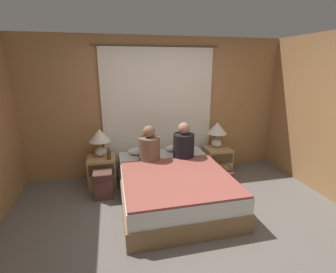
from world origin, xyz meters
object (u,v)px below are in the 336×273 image
bed (173,185)px  lamp_left (100,138)px  beer_bottle_on_left_stand (109,155)px  pillow_left (143,150)px  backpack_on_floor (103,183)px  nightstand_right (217,161)px  pillow_right (179,148)px  person_left_in_bed (149,147)px  person_right_in_bed (184,144)px  lamp_right (217,131)px  handbag_on_floor (224,177)px  nightstand_left (102,171)px

bed → lamp_left: size_ratio=4.27×
beer_bottle_on_left_stand → bed: bearing=-33.8°
lamp_left → pillow_left: 0.78m
backpack_on_floor → nightstand_right: bearing=11.4°
pillow_right → person_left_in_bed: bearing=-150.4°
bed → pillow_right: size_ratio=3.80×
pillow_left → person_right_in_bed: 0.77m
lamp_right → beer_bottle_on_left_stand: lamp_right is taller
lamp_right → pillow_left: (-1.40, 0.03, -0.29)m
person_left_in_bed → person_right_in_bed: size_ratio=0.97×
nightstand_right → bed: bearing=-145.3°
pillow_left → pillow_right: same height
bed → handbag_on_floor: size_ratio=5.61×
bed → pillow_left: 0.95m
backpack_on_floor → bed: bearing=-16.7°
lamp_right → nightstand_left: bearing=-178.1°
nightstand_left → beer_bottle_on_left_stand: 0.37m
lamp_left → beer_bottle_on_left_stand: bearing=-53.9°
lamp_left → beer_bottle_on_left_stand: (0.13, -0.18, -0.25)m
pillow_right → nightstand_left: bearing=-175.9°
nightstand_right → beer_bottle_on_left_stand: size_ratio=2.50×
lamp_right → beer_bottle_on_left_stand: bearing=-174.7°
bed → person_right_in_bed: 0.76m
bed → lamp_left: lamp_left is taller
lamp_left → lamp_right: size_ratio=1.00×
nightstand_left → lamp_left: (0.00, 0.07, 0.58)m
pillow_left → person_left_in_bed: (0.07, -0.35, 0.18)m
lamp_left → person_left_in_bed: bearing=-22.0°
beer_bottle_on_left_stand → backpack_on_floor: beer_bottle_on_left_stand is taller
bed → nightstand_right: nightstand_right is taller
lamp_left → backpack_on_floor: (0.02, -0.49, -0.59)m
bed → nightstand_right: bearing=34.7°
nightstand_right → pillow_left: pillow_left is taller
handbag_on_floor → bed: bearing=-163.3°
lamp_right → pillow_right: (-0.72, 0.03, -0.29)m
bed → lamp_right: bearing=37.2°
pillow_right → beer_bottle_on_left_stand: 1.29m
pillow_left → person_left_in_bed: person_left_in_bed is taller
backpack_on_floor → handbag_on_floor: 2.06m
lamp_right → person_left_in_bed: (-1.33, -0.32, -0.11)m
person_left_in_bed → lamp_left: bearing=158.0°
nightstand_left → person_right_in_bed: (1.38, -0.25, 0.47)m
lamp_right → person_right_in_bed: (-0.75, -0.32, -0.10)m
nightstand_left → nightstand_right: (2.12, 0.00, 0.00)m
lamp_left → person_right_in_bed: 1.42m
lamp_right → handbag_on_floor: lamp_right is taller
nightstand_left → lamp_left: size_ratio=1.06×
pillow_left → handbag_on_floor: size_ratio=1.48×
lamp_left → person_right_in_bed: bearing=-13.0°
nightstand_left → pillow_right: pillow_right is taller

